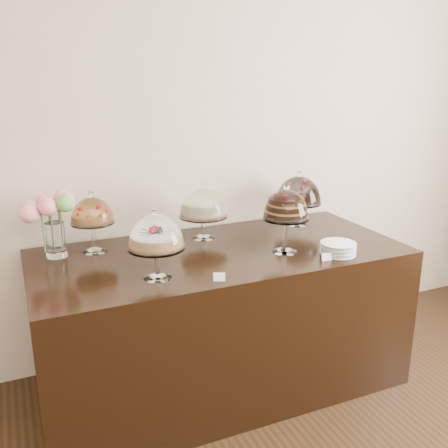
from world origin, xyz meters
name	(u,v)px	position (x,y,z in m)	size (l,w,h in m)	color
wall_back	(202,138)	(0.00, 3.00, 1.50)	(5.00, 0.04, 3.00)	beige
display_counter	(221,319)	(-0.10, 2.45, 0.45)	(2.20, 1.00, 0.90)	black
cake_stand_sugar_sponge	(156,235)	(-0.56, 2.20, 1.13)	(0.29, 0.29, 0.37)	white
cake_stand_choco_layer	(286,207)	(0.24, 2.28, 1.18)	(0.27, 0.27, 0.41)	white
cake_stand_cheesecake	(203,205)	(-0.11, 2.72, 1.12)	(0.31, 0.31, 0.36)	white
cake_stand_dark_choco	(299,192)	(0.61, 2.74, 1.13)	(0.32, 0.32, 0.38)	white
cake_stand_fruit_tart	(92,214)	(-0.79, 2.74, 1.13)	(0.26, 0.26, 0.37)	white
flower_vase	(50,215)	(-1.02, 2.75, 1.15)	(0.30, 0.30, 0.37)	white
plate_stack	(338,249)	(0.50, 2.11, 0.94)	(0.20, 0.20, 0.07)	silver
price_card_left	(219,277)	(-0.29, 2.03, 0.92)	(0.06, 0.01, 0.04)	white
price_card_right	(327,257)	(0.38, 2.06, 0.92)	(0.06, 0.01, 0.04)	white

